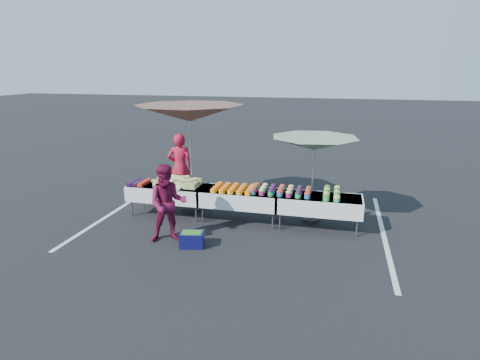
% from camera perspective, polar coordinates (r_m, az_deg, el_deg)
% --- Properties ---
extents(ground, '(80.00, 80.00, 0.00)m').
position_cam_1_polar(ground, '(9.46, 0.00, -5.84)').
color(ground, black).
extents(stripe_left, '(0.10, 5.00, 0.00)m').
position_cam_1_polar(stripe_left, '(10.64, -17.02, -4.06)').
color(stripe_left, silver).
rests_on(stripe_left, ground).
extents(stripe_right, '(0.10, 5.00, 0.00)m').
position_cam_1_polar(stripe_right, '(9.28, 19.71, -7.23)').
color(stripe_right, silver).
rests_on(stripe_right, ground).
extents(table_left, '(1.86, 0.81, 0.75)m').
position_cam_1_polar(table_left, '(9.83, -10.25, -1.66)').
color(table_left, white).
rests_on(table_left, ground).
extents(table_center, '(1.86, 0.81, 0.75)m').
position_cam_1_polar(table_center, '(9.26, 0.00, -2.48)').
color(table_center, white).
rests_on(table_center, ground).
extents(table_right, '(1.86, 0.81, 0.75)m').
position_cam_1_polar(table_right, '(9.02, 11.19, -3.29)').
color(table_right, white).
rests_on(table_right, ground).
extents(berry_punnets, '(0.40, 0.54, 0.08)m').
position_cam_1_polar(berry_punnets, '(10.02, -14.16, -0.31)').
color(berry_punnets, black).
rests_on(berry_punnets, table_left).
extents(corn_pile, '(1.16, 0.57, 0.26)m').
position_cam_1_polar(corn_pile, '(9.70, -8.88, -0.25)').
color(corn_pile, '#A1C464').
rests_on(corn_pile, table_left).
extents(plastic_bags, '(0.30, 0.25, 0.05)m').
position_cam_1_polar(plastic_bags, '(9.39, -9.37, -1.21)').
color(plastic_bags, white).
rests_on(plastic_bags, table_left).
extents(carrot_bowls, '(0.95, 0.69, 0.11)m').
position_cam_1_polar(carrot_bowls, '(9.22, -0.92, -1.15)').
color(carrot_bowls, '#FDAB1C').
rests_on(carrot_bowls, table_center).
extents(potato_cups, '(1.34, 0.58, 0.16)m').
position_cam_1_polar(potato_cups, '(9.01, 5.87, -1.43)').
color(potato_cups, teal).
rests_on(potato_cups, table_right).
extents(bean_baskets, '(0.36, 0.86, 0.15)m').
position_cam_1_polar(bean_baskets, '(9.02, 12.94, -1.80)').
color(bean_baskets, green).
rests_on(bean_baskets, table_right).
extents(vendor, '(0.74, 0.56, 1.82)m').
position_cam_1_polar(vendor, '(10.80, -8.50, 1.80)').
color(vendor, red).
rests_on(vendor, ground).
extents(customer, '(0.96, 0.87, 1.62)m').
position_cam_1_polar(customer, '(8.27, -10.23, -3.33)').
color(customer, maroon).
rests_on(customer, ground).
extents(umbrella_left, '(3.28, 3.28, 2.66)m').
position_cam_1_polar(umbrella_left, '(9.67, -7.19, 9.29)').
color(umbrella_left, black).
rests_on(umbrella_left, ground).
extents(umbrella_right, '(2.37, 2.37, 2.01)m').
position_cam_1_polar(umbrella_right, '(9.10, 10.52, 5.00)').
color(umbrella_right, black).
rests_on(umbrella_right, ground).
extents(storage_bin, '(0.53, 0.43, 0.31)m').
position_cam_1_polar(storage_bin, '(8.18, -6.85, -8.33)').
color(storage_bin, '#0D0E42').
rests_on(storage_bin, ground).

